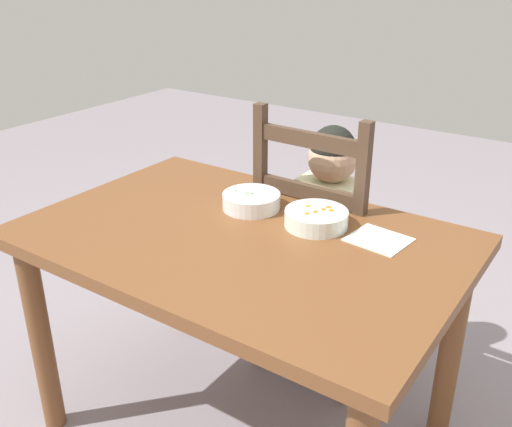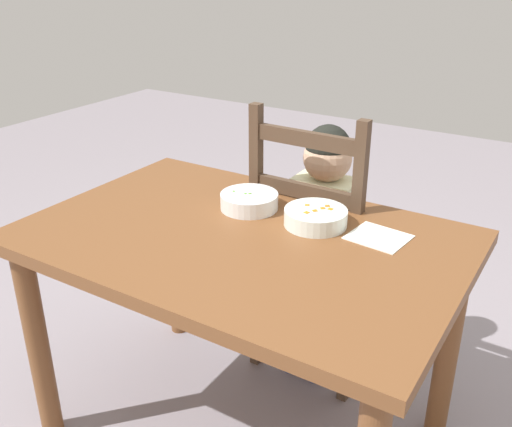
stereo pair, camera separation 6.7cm
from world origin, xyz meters
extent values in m
cube|color=brown|center=(0.00, 0.00, 0.73)|extent=(1.26, 0.84, 0.04)
cylinder|color=brown|center=(-0.56, -0.34, 0.35)|extent=(0.07, 0.07, 0.71)
cylinder|color=brown|center=(-0.56, 0.34, 0.35)|extent=(0.07, 0.07, 0.71)
cylinder|color=brown|center=(0.56, 0.34, 0.35)|extent=(0.07, 0.07, 0.71)
cube|color=#4C3728|center=(0.04, 0.52, 0.44)|extent=(0.43, 0.43, 0.02)
cube|color=#4C3728|center=(0.23, 0.70, 0.22)|extent=(0.04, 0.04, 0.43)
cube|color=#4C3728|center=(-0.15, 0.71, 0.22)|extent=(0.04, 0.04, 0.43)
cube|color=#4C3728|center=(0.22, 0.32, 0.22)|extent=(0.04, 0.04, 0.43)
cube|color=#4C3728|center=(-0.16, 0.33, 0.22)|extent=(0.04, 0.04, 0.43)
cube|color=#4C3728|center=(0.22, 0.32, 0.75)|extent=(0.04, 0.04, 0.59)
cube|color=#4C3728|center=(-0.16, 0.33, 0.75)|extent=(0.04, 0.04, 0.59)
cube|color=#4C3728|center=(0.03, 0.33, 0.95)|extent=(0.36, 0.03, 0.05)
cube|color=#4C3728|center=(0.03, 0.33, 0.78)|extent=(0.36, 0.03, 0.05)
cube|color=beige|center=(0.04, 0.49, 0.61)|extent=(0.22, 0.14, 0.32)
sphere|color=#D8AC8B|center=(0.04, 0.49, 0.85)|extent=(0.17, 0.17, 0.17)
sphere|color=black|center=(0.04, 0.49, 0.89)|extent=(0.16, 0.16, 0.16)
cylinder|color=#3F4C72|center=(-0.02, 0.37, 0.23)|extent=(0.07, 0.07, 0.45)
cylinder|color=#3F4C72|center=(0.09, 0.37, 0.23)|extent=(0.07, 0.07, 0.45)
cylinder|color=beige|center=(-0.09, 0.39, 0.69)|extent=(0.06, 0.24, 0.13)
cylinder|color=beige|center=(0.17, 0.39, 0.69)|extent=(0.06, 0.24, 0.13)
cylinder|color=white|center=(-0.08, 0.17, 0.77)|extent=(0.18, 0.18, 0.05)
cylinder|color=white|center=(-0.08, 0.17, 0.75)|extent=(0.08, 0.08, 0.01)
cylinder|color=#4A992B|center=(-0.08, 0.17, 0.78)|extent=(0.15, 0.15, 0.03)
sphere|color=#45A022|center=(-0.13, 0.16, 0.80)|extent=(0.01, 0.01, 0.01)
sphere|color=#469C21|center=(-0.09, 0.16, 0.80)|extent=(0.01, 0.01, 0.01)
sphere|color=#50A121|center=(-0.08, 0.17, 0.80)|extent=(0.01, 0.01, 0.01)
sphere|color=#508E38|center=(-0.08, 0.17, 0.80)|extent=(0.01, 0.01, 0.01)
cylinder|color=white|center=(0.15, 0.17, 0.77)|extent=(0.19, 0.19, 0.05)
cylinder|color=white|center=(0.15, 0.17, 0.75)|extent=(0.08, 0.08, 0.01)
cylinder|color=orange|center=(0.15, 0.17, 0.78)|extent=(0.15, 0.15, 0.03)
cube|color=orange|center=(0.12, 0.18, 0.79)|extent=(0.02, 0.02, 0.01)
cube|color=orange|center=(0.16, 0.16, 0.79)|extent=(0.02, 0.02, 0.01)
cube|color=orange|center=(0.17, 0.21, 0.79)|extent=(0.02, 0.02, 0.01)
cube|color=orange|center=(0.17, 0.19, 0.79)|extent=(0.02, 0.02, 0.01)
cube|color=orange|center=(0.14, 0.13, 0.79)|extent=(0.02, 0.02, 0.01)
cube|color=orange|center=(0.19, 0.19, 0.79)|extent=(0.01, 0.01, 0.01)
cube|color=silver|center=(0.11, 0.17, 0.75)|extent=(0.09, 0.05, 0.00)
ellipsoid|color=silver|center=(0.05, 0.20, 0.75)|extent=(0.05, 0.05, 0.01)
cube|color=white|center=(0.35, 0.19, 0.75)|extent=(0.18, 0.16, 0.00)
camera|label=1|loc=(0.89, -1.21, 1.49)|focal=40.47mm
camera|label=2|loc=(0.83, -1.25, 1.49)|focal=40.47mm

